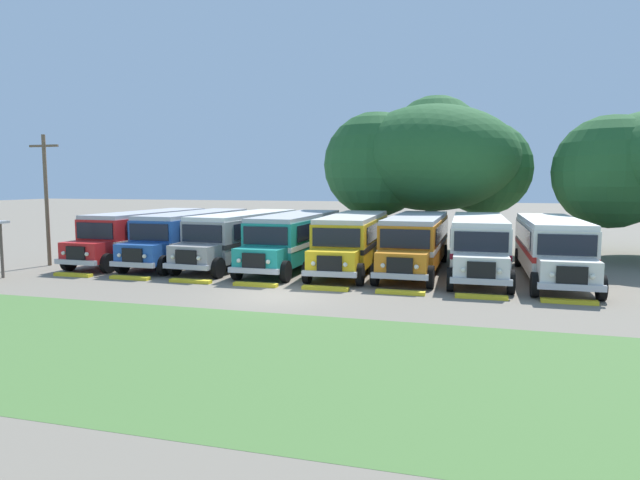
# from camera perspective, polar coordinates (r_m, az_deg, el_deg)

# --- Properties ---
(ground_plane) EXTENTS (220.00, 220.00, 0.00)m
(ground_plane) POSITION_cam_1_polar(r_m,az_deg,el_deg) (22.20, -4.54, -5.78)
(ground_plane) COLOR slate
(foreground_grass_strip) EXTENTS (80.00, 9.40, 0.01)m
(foreground_grass_strip) POSITION_cam_1_polar(r_m,az_deg,el_deg) (15.59, -14.33, -11.03)
(foreground_grass_strip) COLOR #4C7538
(foreground_grass_strip) RESTS_ON ground_plane
(parked_bus_slot_0) EXTENTS (2.96, 10.88, 2.82)m
(parked_bus_slot_0) POSITION_cam_1_polar(r_m,az_deg,el_deg) (33.92, -17.64, 0.73)
(parked_bus_slot_0) COLOR red
(parked_bus_slot_0) RESTS_ON ground_plane
(parked_bus_slot_1) EXTENTS (2.83, 10.86, 2.82)m
(parked_bus_slot_1) POSITION_cam_1_polar(r_m,az_deg,el_deg) (32.42, -13.05, 0.63)
(parked_bus_slot_1) COLOR #23519E
(parked_bus_slot_1) RESTS_ON ground_plane
(parked_bus_slot_2) EXTENTS (3.31, 10.93, 2.82)m
(parked_bus_slot_2) POSITION_cam_1_polar(r_m,az_deg,el_deg) (31.11, -7.94, 0.50)
(parked_bus_slot_2) COLOR #9E9993
(parked_bus_slot_2) RESTS_ON ground_plane
(parked_bus_slot_3) EXTENTS (2.76, 10.85, 2.82)m
(parked_bus_slot_3) POSITION_cam_1_polar(r_m,az_deg,el_deg) (29.80, -2.58, 0.32)
(parked_bus_slot_3) COLOR teal
(parked_bus_slot_3) RESTS_ON ground_plane
(parked_bus_slot_4) EXTENTS (3.04, 10.89, 2.82)m
(parked_bus_slot_4) POSITION_cam_1_polar(r_m,az_deg,el_deg) (29.03, 3.43, 0.16)
(parked_bus_slot_4) COLOR yellow
(parked_bus_slot_4) RESTS_ON ground_plane
(parked_bus_slot_5) EXTENTS (2.83, 10.86, 2.82)m
(parked_bus_slot_5) POSITION_cam_1_polar(r_m,az_deg,el_deg) (28.74, 9.96, 0.03)
(parked_bus_slot_5) COLOR orange
(parked_bus_slot_5) RESTS_ON ground_plane
(parked_bus_slot_6) EXTENTS (2.83, 10.86, 2.82)m
(parked_bus_slot_6) POSITION_cam_1_polar(r_m,az_deg,el_deg) (28.28, 16.12, -0.22)
(parked_bus_slot_6) COLOR silver
(parked_bus_slot_6) RESTS_ON ground_plane
(parked_bus_slot_7) EXTENTS (2.73, 10.85, 2.82)m
(parked_bus_slot_7) POSITION_cam_1_polar(r_m,az_deg,el_deg) (28.17, 22.88, -0.48)
(parked_bus_slot_7) COLOR silver
(parked_bus_slot_7) RESTS_ON ground_plane
(curb_wheelstop_0) EXTENTS (2.00, 0.36, 0.15)m
(curb_wheelstop_0) POSITION_cam_1_polar(r_m,az_deg,el_deg) (29.17, -24.24, -3.31)
(curb_wheelstop_0) COLOR yellow
(curb_wheelstop_0) RESTS_ON ground_plane
(curb_wheelstop_1) EXTENTS (2.00, 0.36, 0.15)m
(curb_wheelstop_1) POSITION_cam_1_polar(r_m,az_deg,el_deg) (27.26, -19.12, -3.73)
(curb_wheelstop_1) COLOR yellow
(curb_wheelstop_1) RESTS_ON ground_plane
(curb_wheelstop_2) EXTENTS (2.00, 0.36, 0.15)m
(curb_wheelstop_2) POSITION_cam_1_polar(r_m,az_deg,el_deg) (25.60, -13.29, -4.17)
(curb_wheelstop_2) COLOR yellow
(curb_wheelstop_2) RESTS_ON ground_plane
(curb_wheelstop_3) EXTENTS (2.00, 0.36, 0.15)m
(curb_wheelstop_3) POSITION_cam_1_polar(r_m,az_deg,el_deg) (24.24, -6.72, -4.62)
(curb_wheelstop_3) COLOR yellow
(curb_wheelstop_3) RESTS_ON ground_plane
(curb_wheelstop_4) EXTENTS (2.00, 0.36, 0.15)m
(curb_wheelstop_4) POSITION_cam_1_polar(r_m,az_deg,el_deg) (23.23, 0.54, -5.04)
(curb_wheelstop_4) COLOR yellow
(curb_wheelstop_4) RESTS_ON ground_plane
(curb_wheelstop_5) EXTENTS (2.00, 0.36, 0.15)m
(curb_wheelstop_5) POSITION_cam_1_polar(r_m,az_deg,el_deg) (22.62, 8.32, -5.40)
(curb_wheelstop_5) COLOR yellow
(curb_wheelstop_5) RESTS_ON ground_plane
(curb_wheelstop_6) EXTENTS (2.00, 0.36, 0.15)m
(curb_wheelstop_6) POSITION_cam_1_polar(r_m,az_deg,el_deg) (22.45, 16.39, -5.68)
(curb_wheelstop_6) COLOR yellow
(curb_wheelstop_6) RESTS_ON ground_plane
(curb_wheelstop_7) EXTENTS (2.00, 0.36, 0.15)m
(curb_wheelstop_7) POSITION_cam_1_polar(r_m,az_deg,el_deg) (22.72, 24.43, -5.83)
(curb_wheelstop_7) COLOR yellow
(curb_wheelstop_7) RESTS_ON ground_plane
(broad_shade_tree) EXTENTS (13.36, 11.42, 10.55)m
(broad_shade_tree) POSITION_cam_1_polar(r_m,az_deg,el_deg) (37.55, 11.34, 8.32)
(broad_shade_tree) COLOR brown
(broad_shade_tree) RESTS_ON ground_plane
(utility_pole) EXTENTS (1.80, 0.20, 7.08)m
(utility_pole) POSITION_cam_1_polar(r_m,az_deg,el_deg) (33.26, -26.52, 4.09)
(utility_pole) COLOR brown
(utility_pole) RESTS_ON ground_plane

